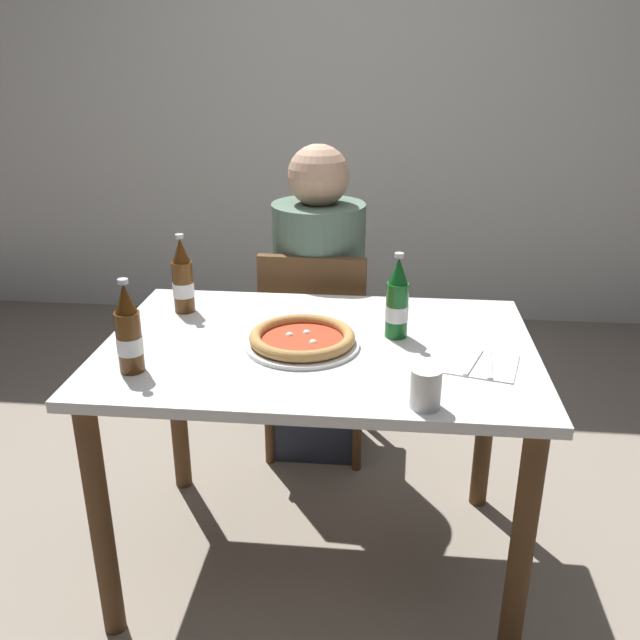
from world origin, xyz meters
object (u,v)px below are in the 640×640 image
beer_bottle_left (183,279)px  paper_cup (426,388)px  chair_behind_table (316,342)px  diner_seated (319,312)px  beer_bottle_center (397,302)px  napkin_with_cutlery (481,363)px  pizza_margherita_near (302,339)px  dining_table_main (318,380)px  beer_bottle_right (129,333)px

beer_bottle_left → paper_cup: 0.90m
chair_behind_table → diner_seated: size_ratio=0.70×
beer_bottle_center → napkin_with_cutlery: (0.22, -0.16, -0.10)m
beer_bottle_center → napkin_with_cutlery: size_ratio=1.12×
pizza_margherita_near → paper_cup: size_ratio=3.35×
napkin_with_cutlery → dining_table_main: bearing=168.1°
pizza_margherita_near → beer_bottle_left: bearing=149.9°
beer_bottle_center → pizza_margherita_near: bearing=-159.5°
pizza_margherita_near → beer_bottle_left: 0.47m
beer_bottle_center → paper_cup: (0.06, -0.41, -0.06)m
chair_behind_table → paper_cup: size_ratio=8.95×
beer_bottle_left → beer_bottle_center: 0.67m
pizza_margherita_near → beer_bottle_center: bearing=20.5°
beer_bottle_center → paper_cup: bearing=-81.0°
paper_cup → beer_bottle_center: bearing=99.0°
diner_seated → beer_bottle_center: bearing=-64.4°
diner_seated → beer_bottle_left: (-0.37, -0.45, 0.27)m
beer_bottle_center → chair_behind_table: bearing=117.9°
chair_behind_table → beer_bottle_center: bearing=120.5°
paper_cup → beer_bottle_left: bearing=143.1°
chair_behind_table → pizza_margherita_near: (0.03, -0.63, 0.29)m
diner_seated → napkin_with_cutlery: diner_seated is taller
dining_table_main → pizza_margherita_near: size_ratio=3.78×
pizza_margherita_near → beer_bottle_right: size_ratio=1.29×
pizza_margherita_near → beer_bottle_right: 0.46m
beer_bottle_left → beer_bottle_center: same height
paper_cup → dining_table_main: bearing=130.0°
diner_seated → napkin_with_cutlery: size_ratio=5.50×
beer_bottle_center → napkin_with_cutlery: beer_bottle_center is taller
dining_table_main → beer_bottle_right: (-0.46, -0.22, 0.22)m
chair_behind_table → napkin_with_cutlery: 0.91m
chair_behind_table → paper_cup: 1.05m
chair_behind_table → beer_bottle_left: size_ratio=3.44×
beer_bottle_left → beer_bottle_right: bearing=-91.9°
dining_table_main → beer_bottle_left: beer_bottle_left is taller
diner_seated → pizza_margherita_near: 0.71m
pizza_margherita_near → diner_seated: bearing=92.0°
diner_seated → pizza_margherita_near: (0.02, -0.68, 0.19)m
diner_seated → chair_behind_table: bearing=-93.6°
dining_table_main → chair_behind_table: bearing=96.5°
chair_behind_table → beer_bottle_left: 0.66m
beer_bottle_left → beer_bottle_center: bearing=-11.6°
diner_seated → napkin_with_cutlery: bearing=-56.2°
beer_bottle_center → beer_bottle_right: bearing=-156.6°
diner_seated → paper_cup: (0.35, -0.99, 0.21)m
beer_bottle_center → beer_bottle_right: 0.73m
dining_table_main → paper_cup: 0.46m
diner_seated → beer_bottle_right: size_ratio=4.89×
dining_table_main → napkin_with_cutlery: bearing=-11.9°
diner_seated → pizza_margherita_near: size_ratio=3.80×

